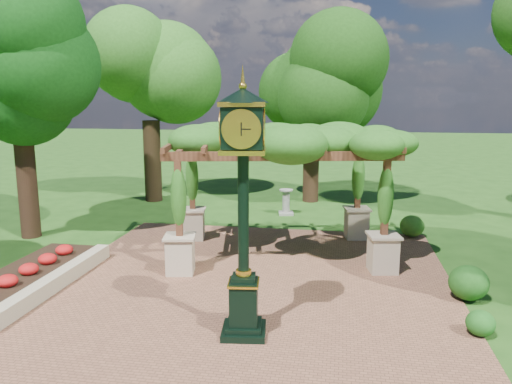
# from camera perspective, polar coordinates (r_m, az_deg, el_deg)

# --- Properties ---
(ground) EXTENTS (120.00, 120.00, 0.00)m
(ground) POSITION_cam_1_polar(r_m,az_deg,el_deg) (11.22, -2.23, -13.50)
(ground) COLOR #1E4714
(ground) RESTS_ON ground
(brick_plaza) EXTENTS (10.00, 12.00, 0.04)m
(brick_plaza) POSITION_cam_1_polar(r_m,az_deg,el_deg) (12.12, -1.23, -11.51)
(brick_plaza) COLOR brown
(brick_plaza) RESTS_ON ground
(border_wall) EXTENTS (0.35, 5.00, 0.40)m
(border_wall) POSITION_cam_1_polar(r_m,az_deg,el_deg) (13.24, -21.90, -9.50)
(border_wall) COLOR #C6B793
(border_wall) RESTS_ON ground
(flower_bed) EXTENTS (1.50, 5.00, 0.36)m
(flower_bed) POSITION_cam_1_polar(r_m,az_deg,el_deg) (13.73, -25.14, -9.13)
(flower_bed) COLOR red
(flower_bed) RESTS_ON ground
(pedestal_clock) EXTENTS (1.06, 1.06, 4.84)m
(pedestal_clock) POSITION_cam_1_polar(r_m,az_deg,el_deg) (9.27, -1.47, 0.09)
(pedestal_clock) COLOR black
(pedestal_clock) RESTS_ON brick_plaza
(pergola) EXTENTS (6.85, 5.00, 3.92)m
(pergola) POSITION_cam_1_polar(r_m,az_deg,el_deg) (14.35, 2.63, 5.17)
(pergola) COLOR #C6B193
(pergola) RESTS_ON brick_plaza
(sundial) EXTENTS (0.66, 0.66, 1.02)m
(sundial) POSITION_cam_1_polar(r_m,az_deg,el_deg) (19.93, 3.46, -1.33)
(sundial) COLOR gray
(sundial) RESTS_ON ground
(shrub_front) EXTENTS (0.56, 0.56, 0.50)m
(shrub_front) POSITION_cam_1_polar(r_m,az_deg,el_deg) (10.94, 24.27, -13.50)
(shrub_front) COLOR #1C5518
(shrub_front) RESTS_ON brick_plaza
(shrub_mid) EXTENTS (1.14, 1.14, 0.80)m
(shrub_mid) POSITION_cam_1_polar(r_m,az_deg,el_deg) (12.57, 23.13, -9.51)
(shrub_mid) COLOR #1A4914
(shrub_mid) RESTS_ON brick_plaza
(shrub_back) EXTENTS (0.81, 0.81, 0.72)m
(shrub_back) POSITION_cam_1_polar(r_m,az_deg,el_deg) (17.43, 17.40, -3.73)
(shrub_back) COLOR #2F611C
(shrub_back) RESTS_ON brick_plaza
(tree_west_near) EXTENTS (3.82, 3.82, 8.29)m
(tree_west_near) POSITION_cam_1_polar(r_m,az_deg,el_deg) (17.93, -25.67, 13.14)
(tree_west_near) COLOR #321E14
(tree_west_near) RESTS_ON ground
(tree_west_far) EXTENTS (3.99, 3.99, 9.32)m
(tree_west_far) POSITION_cam_1_polar(r_m,az_deg,el_deg) (22.78, -12.19, 14.92)
(tree_west_far) COLOR black
(tree_west_far) RESTS_ON ground
(tree_north) EXTENTS (4.04, 4.04, 8.31)m
(tree_north) POSITION_cam_1_polar(r_m,az_deg,el_deg) (22.24, 6.52, 13.45)
(tree_north) COLOR #382316
(tree_north) RESTS_ON ground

